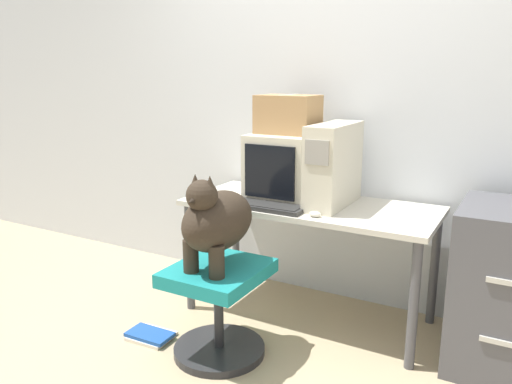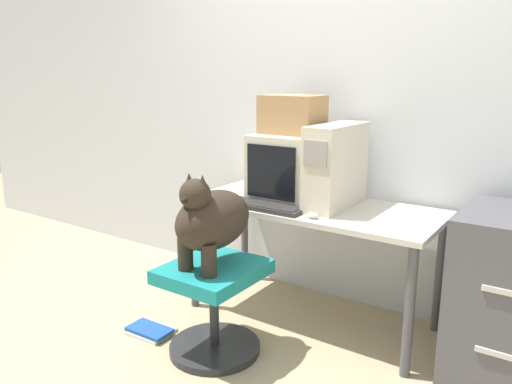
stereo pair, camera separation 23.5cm
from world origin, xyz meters
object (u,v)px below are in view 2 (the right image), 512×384
Objects in this scene: pc_tower at (336,166)px; filing_cabinet at (511,298)px; office_chair at (214,301)px; cardboard_box at (292,115)px; keyboard at (265,206)px; book_stack_floor at (151,331)px; crt_monitor at (291,166)px; dog at (211,219)px.

pc_tower is 1.08m from filing_cabinet.
cardboard_box is (0.05, 0.70, 0.92)m from office_chair.
pc_tower is 1.02× the size of office_chair.
keyboard is 0.95× the size of office_chair.
office_chair is 1.15m from cardboard_box.
filing_cabinet is at bearing 21.64° from book_stack_floor.
crt_monitor reaches higher than dog.
dog is at bearing 7.72° from book_stack_floor.
pc_tower is at bearing 43.09° from book_stack_floor.
filing_cabinet is at bearing 9.72° from keyboard.
cardboard_box is at bearing 90.39° from keyboard.
filing_cabinet is 1.88m from book_stack_floor.
crt_monitor is 0.93m from office_chair.
pc_tower is at bearing 39.75° from keyboard.
keyboard is at bearing 82.92° from office_chair.
crt_monitor is at bearing 58.68° from book_stack_floor.
crt_monitor is 0.93× the size of office_chair.
dog is at bearing -96.92° from keyboard.
pc_tower reaches higher than crt_monitor.
pc_tower is at bearing -6.99° from crt_monitor.
dog is (-0.05, -0.41, 0.02)m from keyboard.
dog is at bearing -118.21° from pc_tower.
office_chair is at bearing 90.00° from dog.
pc_tower is 0.62× the size of filing_cabinet.
dog is (-0.36, -0.66, -0.20)m from pc_tower.
filing_cabinet is 3.20× the size of book_stack_floor.
filing_cabinet is (1.25, -0.08, -0.49)m from crt_monitor.
book_stack_floor is at bearing -121.32° from crt_monitor.
cardboard_box is at bearing 176.20° from filing_cabinet.
pc_tower is at bearing 61.46° from office_chair.
office_chair is at bearing -97.08° from keyboard.
office_chair is 1.44m from filing_cabinet.
pc_tower is 1.03× the size of dog.
filing_cabinet reaches higher than office_chair.
crt_monitor reaches higher than keyboard.
dog is at bearing -93.88° from crt_monitor.
office_chair is 0.45m from dog.
book_stack_floor is at bearing -158.36° from filing_cabinet.
dog is (-0.05, -0.70, -0.16)m from crt_monitor.
office_chair is at bearing -118.54° from pc_tower.
filing_cabinet is (1.25, 0.21, -0.31)m from keyboard.
pc_tower is 0.46m from keyboard.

